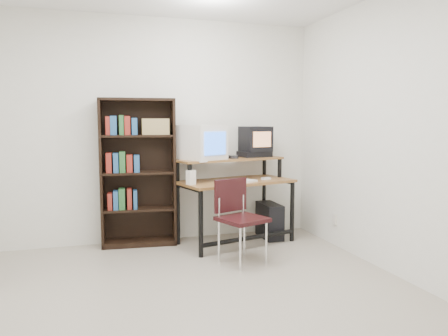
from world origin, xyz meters
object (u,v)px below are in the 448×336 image
object	(u,v)px
crt_monitor	(202,143)
pc_tower	(270,221)
crt_tv	(256,139)
computer_desk	(235,183)
bookshelf	(138,170)
school_chair	(238,212)

from	to	relation	value
crt_monitor	pc_tower	world-z (taller)	crt_monitor
crt_monitor	crt_tv	distance (m)	0.72
computer_desk	crt_tv	size ratio (longest dim) A/B	3.93
computer_desk	crt_tv	xyz separation A→B (m)	(0.33, 0.20, 0.50)
pc_tower	bookshelf	bearing A→B (deg)	174.23
computer_desk	school_chair	distance (m)	0.72
computer_desk	pc_tower	distance (m)	0.68
computer_desk	bookshelf	xyz separation A→B (m)	(-1.08, 0.24, 0.16)
crt_monitor	bookshelf	xyz separation A→B (m)	(-0.71, 0.19, -0.31)
pc_tower	crt_monitor	bearing A→B (deg)	-178.38
pc_tower	bookshelf	world-z (taller)	bookshelf
computer_desk	school_chair	bearing A→B (deg)	-119.50
computer_desk	crt_tv	bearing A→B (deg)	17.40
computer_desk	pc_tower	bearing A→B (deg)	-5.39
crt_monitor	school_chair	bearing A→B (deg)	-103.69
crt_monitor	pc_tower	xyz separation A→B (m)	(0.84, 0.01, -0.96)
bookshelf	school_chair	bearing A→B (deg)	-40.67
crt_monitor	school_chair	distance (m)	1.00
computer_desk	bookshelf	world-z (taller)	bookshelf
crt_tv	bookshelf	world-z (taller)	bookshelf
school_chair	crt_tv	bearing A→B (deg)	38.36
pc_tower	bookshelf	size ratio (longest dim) A/B	0.27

